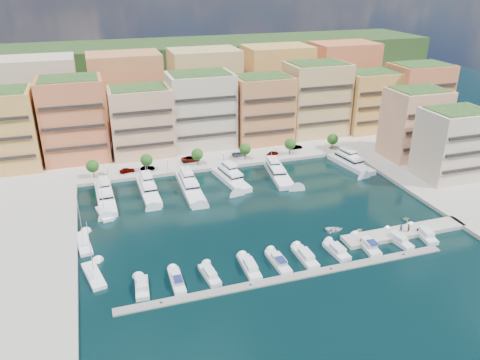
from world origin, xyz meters
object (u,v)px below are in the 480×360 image
Objects in this scene: sailboat_1 at (84,244)px; tree_0 at (92,166)px; lamppost_3 at (276,151)px; cruiser_4 at (278,262)px; yacht_2 at (190,185)px; tree_1 at (146,160)px; car_3 at (239,154)px; car_1 at (148,168)px; tender_3 at (406,218)px; tree_4 at (290,144)px; cruiser_1 at (177,281)px; car_0 at (127,170)px; car_2 at (191,159)px; cruiser_2 at (210,275)px; tree_3 at (245,149)px; lamppost_2 at (224,157)px; cruiser_7 at (368,245)px; tender_0 at (334,229)px; sailboat_2 at (104,214)px; tree_2 at (197,154)px; cruiser_8 at (397,240)px; tree_5 at (333,139)px; yacht_3 at (230,177)px; cruiser_9 at (424,235)px; cruiser_3 at (250,267)px; yacht_0 at (105,196)px; person_1 at (408,228)px; sailboat_0 at (94,276)px; yacht_6 at (350,162)px; car_5 at (296,147)px; yacht_1 at (148,189)px; person_0 at (401,228)px; cruiser_5 at (305,257)px; lamppost_4 at (325,145)px; yacht_4 at (278,173)px; cruiser_6 at (337,251)px; lamppost_0 at (107,170)px; cruiser_0 at (142,288)px; tender_1 at (360,230)px; lamppost_1 at (167,163)px.

tree_0 is at bearing 84.38° from sailboat_1.
lamppost_3 is 60.00m from cruiser_4.
yacht_2 is 1.70× the size of sailboat_1.
car_3 is (31.19, 3.75, -2.99)m from tree_1.
tender_3 is at bearing -140.63° from car_1.
tree_4 is 76.70m from cruiser_1.
car_0 is (-64.58, 50.74, 1.33)m from tender_3.
cruiser_2 is at bearing 170.48° from car_2.
tree_3 reaches higher than lamppost_2.
cruiser_7 is 2.13× the size of tender_0.
sailboat_2 reaches higher than car_1.
tender_3 is at bearing -49.52° from tree_2.
cruiser_7 reaches higher than cruiser_8.
tree_2 is (32.00, 0.00, 0.00)m from tree_0.
tree_3 and tree_5 have the same top height.
tree_5 is 59.86m from cruiser_8.
cruiser_9 is (34.61, -45.24, -0.66)m from yacht_3.
tree_4 is 0.30× the size of yacht_3.
cruiser_3 is at bearing 179.80° from cruiser_4.
yacht_0 reaches higher than lamppost_3.
tree_2 is 0.91× the size of car_2.
lamppost_3 is at bearing -88.79° from person_1.
cruiser_8 is 73.15m from sailboat_2.
cruiser_1 is 0.66× the size of sailboat_0.
car_3 is at bearing 152.67° from yacht_6.
car_2 is 37.76m from car_5.
yacht_1 is 1.49× the size of sailboat_0.
yacht_2 is 2.45× the size of cruiser_4.
person_0 is at bearing -146.75° from car_1.
cruiser_5 is (21.65, -0.01, -0.00)m from cruiser_2.
sailboat_1 is (-1.80, 13.65, -0.00)m from sailboat_0.
lamppost_4 is 51.55m from tender_0.
tree_5 is at bearing 16.75° from sailboat_2.
sailboat_0 is (-44.45, 7.32, -0.24)m from cruiser_5.
yacht_4 is 2.62× the size of cruiser_6.
person_0 is (70.55, -4.86, 1.66)m from sailboat_0.
cruiser_2 is 67.18m from car_3.
cruiser_8 is (36.49, 0.00, 0.00)m from cruiser_3.
yacht_4 is at bearing -12.90° from lamppost_0.
tree_2 is 0.76× the size of cruiser_0.
yacht_0 is 1.61× the size of sailboat_2.
tender_1 is 0.98× the size of tender_3.
cruiser_8 is at bearing -0.01° from cruiser_2.
lamppost_0 is (-60.00, -2.30, -0.92)m from tree_4.
yacht_6 is at bearing -8.04° from lamppost_0.
tender_3 is at bearing -33.76° from tree_0.
car_5 is at bearing 6.77° from tree_2.
car_0 is at bearing 164.95° from lamppost_1.
lamppost_4 is 0.56× the size of cruiser_0.
tree_1 reaches higher than cruiser_0.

